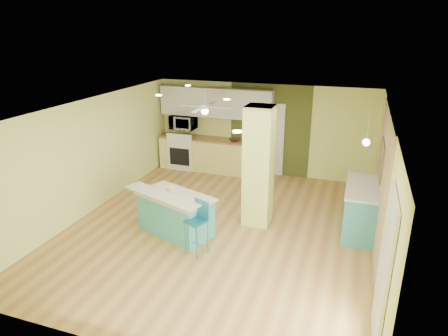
{
  "coord_description": "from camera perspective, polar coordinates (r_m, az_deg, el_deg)",
  "views": [
    {
      "loc": [
        2.46,
        -6.94,
        3.96
      ],
      "look_at": [
        -0.06,
        0.4,
        1.17
      ],
      "focal_mm": 32.0,
      "sensor_mm": 36.0,
      "label": 1
    }
  ],
  "objects": [
    {
      "name": "ceiling",
      "position": [
        7.5,
        -0.59,
        8.59
      ],
      "size": [
        6.0,
        7.0,
        0.01
      ],
      "primitive_type": "cube",
      "color": "white",
      "rests_on": "wall_back"
    },
    {
      "name": "french_door",
      "position": [
        5.5,
        21.85,
        -13.79
      ],
      "size": [
        0.04,
        1.08,
        2.1
      ],
      "primitive_type": "cube",
      "color": "silver",
      "rests_on": "floor"
    },
    {
      "name": "pendant_lamp",
      "position": [
        7.96,
        19.66,
        3.49
      ],
      "size": [
        0.14,
        0.14,
        0.69
      ],
      "color": "white",
      "rests_on": "ceiling"
    },
    {
      "name": "ceiling_fan",
      "position": [
        9.8,
        -2.76,
        8.67
      ],
      "size": [
        1.41,
        1.41,
        0.61
      ],
      "color": "silver",
      "rests_on": "ceiling"
    },
    {
      "name": "wall_left",
      "position": [
        9.24,
        -18.42,
        1.67
      ],
      "size": [
        0.01,
        7.0,
        2.5
      ],
      "primitive_type": "cube",
      "color": "#DDE57B",
      "rests_on": "floor"
    },
    {
      "name": "kitchen_run",
      "position": [
        11.36,
        -1.34,
        1.87
      ],
      "size": [
        3.25,
        0.63,
        0.94
      ],
      "color": "#ECE57B",
      "rests_on": "floor"
    },
    {
      "name": "side_counter",
      "position": [
        8.47,
        18.93,
        -5.53
      ],
      "size": [
        0.65,
        1.53,
        0.98
      ],
      "color": "teal",
      "rests_on": "floor"
    },
    {
      "name": "wall_back",
      "position": [
        11.06,
        5.54,
        5.49
      ],
      "size": [
        6.0,
        0.01,
        2.5
      ],
      "primitive_type": "cube",
      "color": "#DDE57B",
      "rests_on": "floor"
    },
    {
      "name": "fruit_bowl",
      "position": [
        11.02,
        1.52,
        4.05
      ],
      "size": [
        0.31,
        0.31,
        0.07
      ],
      "primitive_type": "imported",
      "rotation": [
        0.0,
        0.0,
        0.07
      ],
      "color": "#3D2619",
      "rests_on": "kitchen_run"
    },
    {
      "name": "olive_accent",
      "position": [
        11.0,
        6.53,
        5.38
      ],
      "size": [
        2.2,
        0.02,
        2.5
      ],
      "primitive_type": "cube",
      "color": "#454C1E",
      "rests_on": "floor"
    },
    {
      "name": "column",
      "position": [
        8.12,
        4.95,
        0.19
      ],
      "size": [
        0.55,
        0.55,
        2.5
      ],
      "primitive_type": "cube",
      "color": "#CDDA65",
      "rests_on": "floor"
    },
    {
      "name": "microwave",
      "position": [
        11.48,
        -5.86,
        6.52
      ],
      "size": [
        0.7,
        0.48,
        0.39
      ],
      "primitive_type": "imported",
      "color": "silver",
      "rests_on": "wall_back"
    },
    {
      "name": "wall_right",
      "position": [
        7.46,
        21.78,
        -3.0
      ],
      "size": [
        0.01,
        7.0,
        2.5
      ],
      "primitive_type": "cube",
      "color": "#DDE57B",
      "rests_on": "floor"
    },
    {
      "name": "peninsula",
      "position": [
        8.04,
        -7.01,
        -6.41
      ],
      "size": [
        1.87,
        1.45,
        0.94
      ],
      "rotation": [
        0.0,
        0.0,
        -0.36
      ],
      "color": "teal",
      "rests_on": "floor"
    },
    {
      "name": "wall_decor",
      "position": [
        8.12,
        21.6,
        1.07
      ],
      "size": [
        0.03,
        0.9,
        0.7
      ],
      "primitive_type": "cube",
      "color": "brown",
      "rests_on": "wood_panel"
    },
    {
      "name": "interior_door",
      "position": [
        11.04,
        6.45,
        4.09
      ],
      "size": [
        0.82,
        0.05,
        2.0
      ],
      "primitive_type": "cube",
      "color": "silver",
      "rests_on": "floor"
    },
    {
      "name": "bar_stool",
      "position": [
        7.22,
        -3.64,
        -7.25
      ],
      "size": [
        0.44,
        0.44,
        1.02
      ],
      "rotation": [
        0.0,
        0.0,
        -0.4
      ],
      "color": "teal",
      "rests_on": "floor"
    },
    {
      "name": "floor",
      "position": [
        8.36,
        -0.53,
        -8.55
      ],
      "size": [
        6.0,
        7.0,
        0.01
      ],
      "primitive_type": "cube",
      "color": "olive",
      "rests_on": "ground"
    },
    {
      "name": "wood_panel",
      "position": [
        8.02,
        21.54,
        -1.41
      ],
      "size": [
        0.02,
        3.4,
        2.5
      ],
      "primitive_type": "cube",
      "color": "#987C57",
      "rests_on": "floor"
    },
    {
      "name": "canister",
      "position": [
        7.94,
        -7.58,
        -3.14
      ],
      "size": [
        0.15,
        0.15,
        0.16
      ],
      "primitive_type": "cylinder",
      "color": "yellow",
      "rests_on": "peninsula"
    },
    {
      "name": "stove",
      "position": [
        11.7,
        -5.73,
        2.26
      ],
      "size": [
        0.76,
        0.66,
        1.08
      ],
      "color": "white",
      "rests_on": "floor"
    },
    {
      "name": "upper_cabinets",
      "position": [
        11.11,
        -1.19,
        9.33
      ],
      "size": [
        3.2,
        0.34,
        0.8
      ],
      "primitive_type": "cube",
      "color": "silver",
      "rests_on": "wall_back"
    },
    {
      "name": "wall_front",
      "position": [
        5.02,
        -14.43,
        -13.62
      ],
      "size": [
        6.0,
        0.01,
        2.5
      ],
      "primitive_type": "cube",
      "color": "#DDE57B",
      "rests_on": "floor"
    }
  ]
}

